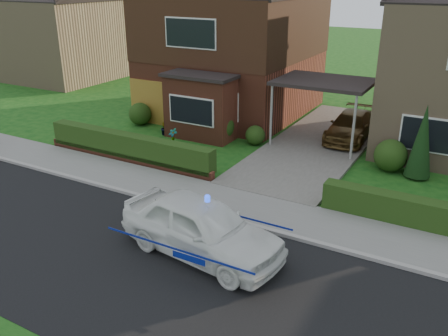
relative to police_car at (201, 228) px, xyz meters
The scene contains 21 objects.
ground 1.43m from the police_car, 96.09° to the right, with size 120.00×120.00×0.00m, color #134713.
road 1.43m from the police_car, 96.09° to the right, with size 60.00×6.00×0.02m, color black.
kerb 1.98m from the police_car, 93.96° to the left, with size 60.00×0.16×0.12m, color #9E9993.
sidewalk 2.99m from the police_car, 92.53° to the left, with size 60.00×2.00×0.10m, color slate.
driveway 9.83m from the police_car, 90.75° to the left, with size 3.80×12.00×0.12m, color #666059.
house_left 14.34m from the police_car, 114.95° to the left, with size 7.50×9.53×7.25m.
carport_link 9.94m from the police_car, 90.75° to the left, with size 3.80×3.00×2.77m.
garage_door 12.12m from the police_car, 133.72° to the left, with size 2.20×0.10×2.10m, color #926020.
dwarf_wall 7.23m from the police_car, 145.33° to the left, with size 7.70×0.25×0.36m, color brown.
hedge_left 7.33m from the police_car, 144.36° to the left, with size 7.50×0.55×0.90m, color #1A3711.
shrub_left_far 11.97m from the police_car, 136.11° to the left, with size 1.08×1.08×1.08m, color #1A3711.
shrub_left_mid 9.09m from the police_car, 117.00° to the left, with size 1.32×1.32×1.32m, color #1A3711.
shrub_left_near 8.78m from the police_car, 106.75° to the left, with size 0.84×0.84×0.84m, color #1A3711.
shrub_right_near 8.76m from the police_car, 69.46° to the left, with size 1.20×1.20×1.20m, color #1A3711.
conifer_a 8.99m from the police_car, 63.02° to the left, with size 0.90×0.90×2.60m, color black.
neighbour_left 25.05m from the police_car, 143.67° to the left, with size 6.50×7.00×5.20m, color tan.
police_car is the anchor object (origin of this frame).
driveway_car 10.87m from the police_car, 85.40° to the left, with size 1.60×3.94×1.14m, color brown.
potted_plant_a 8.35m from the police_car, 129.97° to the left, with size 0.42×0.29×0.81m, color gray.
potted_plant_b 10.06m from the police_car, 131.30° to the left, with size 0.37×0.30×0.67m, color gray.
potted_plant_c 9.58m from the police_car, 125.43° to the left, with size 0.37×0.37×0.67m, color gray.
Camera 1 is at (5.82, -7.76, 6.74)m, focal length 38.00 mm.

